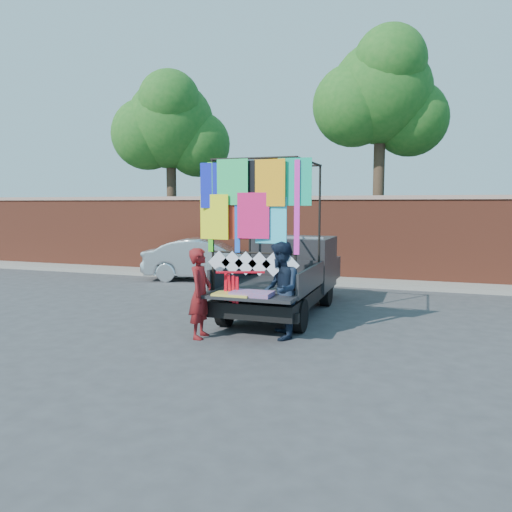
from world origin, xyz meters
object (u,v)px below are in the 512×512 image
(pickup_truck, at_px, (289,273))
(sedan, at_px, (207,259))
(man, at_px, (281,290))
(woman, at_px, (200,293))

(pickup_truck, xyz_separation_m, sedan, (-3.53, 3.31, -0.16))
(man, bearing_deg, woman, -90.95)
(pickup_truck, relative_size, sedan, 1.30)
(woman, distance_m, man, 1.41)
(man, bearing_deg, pickup_truck, 173.41)
(woman, bearing_deg, pickup_truck, -22.03)
(sedan, xyz_separation_m, man, (4.05, -5.80, 0.22))
(pickup_truck, xyz_separation_m, woman, (-0.82, -2.91, -0.00))
(pickup_truck, bearing_deg, woman, -105.81)
(sedan, relative_size, woman, 2.43)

